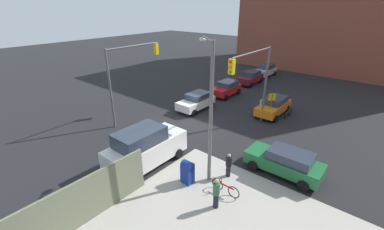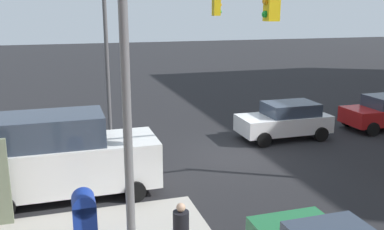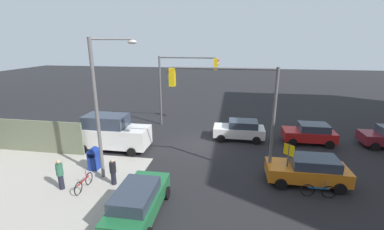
{
  "view_description": "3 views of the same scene",
  "coord_description": "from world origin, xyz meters",
  "px_view_note": "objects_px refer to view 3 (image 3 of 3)",
  "views": [
    {
      "loc": [
        15.41,
        12.93,
        9.57
      ],
      "look_at": [
        1.11,
        1.14,
        1.5
      ],
      "focal_mm": 24.0,
      "sensor_mm": 36.0,
      "label": 1
    },
    {
      "loc": [
        6.5,
        14.76,
        5.66
      ],
      "look_at": [
        2.33,
        1.28,
        2.15
      ],
      "focal_mm": 40.0,
      "sensor_mm": 36.0,
      "label": 2
    },
    {
      "loc": [
        -2.18,
        18.52,
        7.79
      ],
      "look_at": [
        0.93,
        -1.04,
        2.08
      ],
      "focal_mm": 24.0,
      "sensor_mm": 36.0,
      "label": 3
    }
  ],
  "objects_px": {
    "traffic_signal_se_corner": "(182,77)",
    "pedestrian_crossing": "(113,171)",
    "sedan_orange": "(308,170)",
    "bicycle_leaning_on_fence": "(84,183)",
    "van_white_delivery": "(111,133)",
    "pedestrian_walking_north": "(60,174)",
    "sedan_green": "(138,201)",
    "traffic_signal_nw_corner": "(232,100)",
    "coupe_white": "(240,130)",
    "pedestrian_waiting": "(290,163)",
    "bicycle_at_crosswalk": "(318,191)",
    "mailbox_blue": "(94,158)",
    "hatchback_red": "(310,133)",
    "street_lamp_corner": "(102,99)"
  },
  "relations": [
    {
      "from": "bicycle_at_crosswalk",
      "to": "street_lamp_corner",
      "type": "bearing_deg",
      "value": -2.32
    },
    {
      "from": "street_lamp_corner",
      "to": "pedestrian_crossing",
      "type": "relative_size",
      "value": 5.16
    },
    {
      "from": "traffic_signal_nw_corner",
      "to": "pedestrian_waiting",
      "type": "relative_size",
      "value": 4.21
    },
    {
      "from": "traffic_signal_se_corner",
      "to": "pedestrian_waiting",
      "type": "height_order",
      "value": "traffic_signal_se_corner"
    },
    {
      "from": "traffic_signal_se_corner",
      "to": "mailbox_blue",
      "type": "xyz_separation_m",
      "value": [
        3.8,
        9.5,
        -3.87
      ]
    },
    {
      "from": "traffic_signal_nw_corner",
      "to": "pedestrian_crossing",
      "type": "bearing_deg",
      "value": 17.41
    },
    {
      "from": "sedan_orange",
      "to": "bicycle_leaning_on_fence",
      "type": "bearing_deg",
      "value": 11.72
    },
    {
      "from": "street_lamp_corner",
      "to": "pedestrian_waiting",
      "type": "relative_size",
      "value": 5.18
    },
    {
      "from": "hatchback_red",
      "to": "van_white_delivery",
      "type": "xyz_separation_m",
      "value": [
        14.88,
        3.45,
        0.44
      ]
    },
    {
      "from": "van_white_delivery",
      "to": "traffic_signal_se_corner",
      "type": "bearing_deg",
      "value": -123.33
    },
    {
      "from": "traffic_signal_se_corner",
      "to": "sedan_green",
      "type": "bearing_deg",
      "value": 92.55
    },
    {
      "from": "bicycle_leaning_on_fence",
      "to": "bicycle_at_crosswalk",
      "type": "distance_m",
      "value": 12.46
    },
    {
      "from": "traffic_signal_nw_corner",
      "to": "sedan_orange",
      "type": "xyz_separation_m",
      "value": [
        -4.42,
        0.17,
        -3.82
      ]
    },
    {
      "from": "hatchback_red",
      "to": "pedestrian_crossing",
      "type": "height_order",
      "value": "hatchback_red"
    },
    {
      "from": "traffic_signal_nw_corner",
      "to": "street_lamp_corner",
      "type": "height_order",
      "value": "street_lamp_corner"
    },
    {
      "from": "traffic_signal_nw_corner",
      "to": "bicycle_at_crosswalk",
      "type": "xyz_separation_m",
      "value": [
        -4.63,
        1.5,
        -4.32
      ]
    },
    {
      "from": "van_white_delivery",
      "to": "pedestrian_waiting",
      "type": "xyz_separation_m",
      "value": [
        -12.35,
        2.0,
        -0.48
      ]
    },
    {
      "from": "sedan_orange",
      "to": "pedestrian_waiting",
      "type": "xyz_separation_m",
      "value": [
        0.8,
        -0.87,
        -0.05
      ]
    },
    {
      "from": "pedestrian_crossing",
      "to": "bicycle_leaning_on_fence",
      "type": "distance_m",
      "value": 1.63
    },
    {
      "from": "sedan_orange",
      "to": "bicycle_at_crosswalk",
      "type": "xyz_separation_m",
      "value": [
        -0.2,
        1.33,
        -0.5
      ]
    },
    {
      "from": "traffic_signal_nw_corner",
      "to": "traffic_signal_se_corner",
      "type": "bearing_deg",
      "value": -63.03
    },
    {
      "from": "van_white_delivery",
      "to": "pedestrian_walking_north",
      "type": "distance_m",
      "value": 5.62
    },
    {
      "from": "mailbox_blue",
      "to": "pedestrian_crossing",
      "type": "distance_m",
      "value": 2.5
    },
    {
      "from": "hatchback_red",
      "to": "bicycle_leaning_on_fence",
      "type": "bearing_deg",
      "value": 32.4
    },
    {
      "from": "traffic_signal_nw_corner",
      "to": "bicycle_leaning_on_fence",
      "type": "bearing_deg",
      "value": 19.12
    },
    {
      "from": "traffic_signal_nw_corner",
      "to": "bicycle_leaning_on_fence",
      "type": "height_order",
      "value": "traffic_signal_nw_corner"
    },
    {
      "from": "coupe_white",
      "to": "pedestrian_waiting",
      "type": "bearing_deg",
      "value": 117.79
    },
    {
      "from": "traffic_signal_se_corner",
      "to": "pedestrian_crossing",
      "type": "bearing_deg",
      "value": 80.72
    },
    {
      "from": "mailbox_blue",
      "to": "traffic_signal_se_corner",
      "type": "bearing_deg",
      "value": -111.78
    },
    {
      "from": "bicycle_at_crosswalk",
      "to": "traffic_signal_se_corner",
      "type": "bearing_deg",
      "value": -48.76
    },
    {
      "from": "bicycle_leaning_on_fence",
      "to": "pedestrian_walking_north",
      "type": "bearing_deg",
      "value": 9.62
    },
    {
      "from": "mailbox_blue",
      "to": "pedestrian_crossing",
      "type": "bearing_deg",
      "value": 143.13
    },
    {
      "from": "mailbox_blue",
      "to": "hatchback_red",
      "type": "height_order",
      "value": "hatchback_red"
    },
    {
      "from": "bicycle_leaning_on_fence",
      "to": "coupe_white",
      "type": "bearing_deg",
      "value": -133.94
    },
    {
      "from": "mailbox_blue",
      "to": "hatchback_red",
      "type": "bearing_deg",
      "value": -155.43
    },
    {
      "from": "hatchback_red",
      "to": "sedan_green",
      "type": "xyz_separation_m",
      "value": [
        10.14,
        10.62,
        0.0
      ]
    },
    {
      "from": "traffic_signal_se_corner",
      "to": "van_white_delivery",
      "type": "xyz_separation_m",
      "value": [
        4.14,
        6.3,
        -3.35
      ]
    },
    {
      "from": "sedan_orange",
      "to": "van_white_delivery",
      "type": "relative_size",
      "value": 0.81
    },
    {
      "from": "mailbox_blue",
      "to": "van_white_delivery",
      "type": "relative_size",
      "value": 0.26
    },
    {
      "from": "street_lamp_corner",
      "to": "sedan_orange",
      "type": "height_order",
      "value": "street_lamp_corner"
    },
    {
      "from": "mailbox_blue",
      "to": "bicycle_at_crosswalk",
      "type": "xyz_separation_m",
      "value": [
        -13.0,
        1.0,
        -0.42
      ]
    },
    {
      "from": "street_lamp_corner",
      "to": "pedestrian_crossing",
      "type": "bearing_deg",
      "value": 127.71
    },
    {
      "from": "traffic_signal_nw_corner",
      "to": "sedan_green",
      "type": "bearing_deg",
      "value": 48.33
    },
    {
      "from": "bicycle_leaning_on_fence",
      "to": "sedan_green",
      "type": "bearing_deg",
      "value": 154.93
    },
    {
      "from": "pedestrian_walking_north",
      "to": "bicycle_leaning_on_fence",
      "type": "distance_m",
      "value": 1.34
    },
    {
      "from": "pedestrian_waiting",
      "to": "bicycle_at_crosswalk",
      "type": "xyz_separation_m",
      "value": [
        -1.0,
        2.2,
        -0.45
      ]
    },
    {
      "from": "coupe_white",
      "to": "hatchback_red",
      "type": "distance_m",
      "value": 5.41
    },
    {
      "from": "traffic_signal_se_corner",
      "to": "pedestrian_crossing",
      "type": "height_order",
      "value": "traffic_signal_se_corner"
    },
    {
      "from": "traffic_signal_nw_corner",
      "to": "coupe_white",
      "type": "bearing_deg",
      "value": -96.96
    },
    {
      "from": "hatchback_red",
      "to": "sedan_orange",
      "type": "relative_size",
      "value": 0.88
    }
  ]
}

